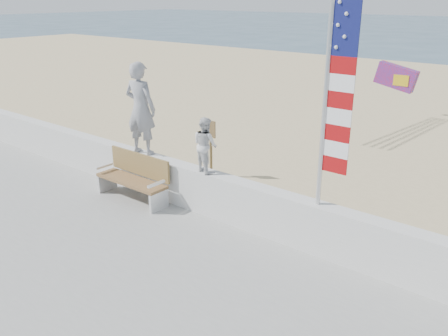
{
  "coord_description": "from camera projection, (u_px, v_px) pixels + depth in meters",
  "views": [
    {
      "loc": [
        5.46,
        -4.71,
        4.42
      ],
      "look_at": [
        0.2,
        1.8,
        1.35
      ],
      "focal_mm": 38.0,
      "sensor_mm": 36.0,
      "label": 1
    }
  ],
  "objects": [
    {
      "name": "ground",
      "position": [
        150.0,
        267.0,
        8.18
      ],
      "size": [
        220.0,
        220.0,
        0.0
      ],
      "primitive_type": "plane",
      "color": "#2F4C5F",
      "rests_on": "ground"
    },
    {
      "name": "bench",
      "position": [
        134.0,
        177.0,
        10.32
      ],
      "size": [
        1.8,
        0.57,
        1.0
      ],
      "color": "olive",
      "rests_on": "boardwalk"
    },
    {
      "name": "sign",
      "position": [
        211.0,
        144.0,
        11.72
      ],
      "size": [
        0.32,
        0.07,
        1.46
      ],
      "color": "brown",
      "rests_on": "sand"
    },
    {
      "name": "child",
      "position": [
        205.0,
        145.0,
        9.34
      ],
      "size": [
        0.63,
        0.55,
        1.11
      ],
      "primitive_type": "imported",
      "rotation": [
        0.0,
        0.0,
        2.87
      ],
      "color": "silver",
      "rests_on": "seawall"
    },
    {
      "name": "seawall",
      "position": [
        223.0,
        197.0,
        9.43
      ],
      "size": [
        30.0,
        0.35,
        0.9
      ],
      "primitive_type": "cube",
      "color": "silver",
      "rests_on": "boardwalk"
    },
    {
      "name": "parafoil_kite",
      "position": [
        397.0,
        77.0,
        10.37
      ],
      "size": [
        0.93,
        0.26,
        0.64
      ],
      "color": "red",
      "rests_on": "ground"
    },
    {
      "name": "flag",
      "position": [
        333.0,
        93.0,
        7.31
      ],
      "size": [
        0.5,
        0.08,
        3.5
      ],
      "color": "silver",
      "rests_on": "seawall"
    },
    {
      "name": "sand",
      "position": [
        364.0,
        144.0,
        14.74
      ],
      "size": [
        90.0,
        40.0,
        0.08
      ],
      "primitive_type": "cube",
      "color": "#C7B385",
      "rests_on": "ground"
    },
    {
      "name": "adult",
      "position": [
        141.0,
        109.0,
        10.28
      ],
      "size": [
        0.82,
        0.61,
        2.03
      ],
      "primitive_type": "imported",
      "rotation": [
        0.0,
        0.0,
        3.33
      ],
      "color": "#939499",
      "rests_on": "seawall"
    }
  ]
}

